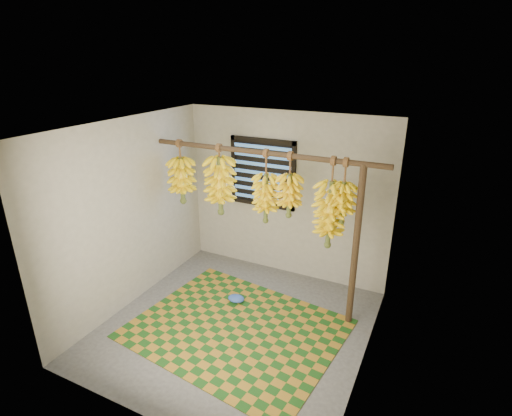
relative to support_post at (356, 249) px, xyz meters
The scene contains 16 objects.
floor 1.71m from the support_post, 149.74° to the right, with size 3.00×3.00×0.01m, color #4E4E4E.
ceiling 1.98m from the support_post, 149.74° to the right, with size 3.00×3.00×0.01m, color silver.
wall_back 1.46m from the support_post, 146.14° to the left, with size 3.00×0.01×2.40m, color gray.
wall_left 2.80m from the support_post, 165.49° to the right, with size 0.01×3.00×2.40m, color gray.
wall_right 0.79m from the support_post, 66.46° to the right, with size 0.01×3.00×2.40m, color gray.
window 1.80m from the support_post, 153.40° to the left, with size 1.00×0.04×1.00m.
hanging_pole 1.56m from the support_post, behind, with size 0.06×0.06×3.00m, color #4A3420.
support_post is the anchor object (origin of this frame).
woven_mat 1.71m from the support_post, 147.71° to the right, with size 2.36×1.89×0.01m, color #1A4D16.
plastic_bag 1.74m from the support_post, 169.87° to the right, with size 0.23×0.16×0.09m, color blue.
banana_bunch_a 2.44m from the support_post, behind, with size 0.35×0.35×0.87m.
banana_bunch_b 1.86m from the support_post, behind, with size 0.39×0.39×0.92m.
banana_bunch_c 0.98m from the support_post, behind, with size 0.31×0.31×0.80m.
banana_bunch_d 1.22m from the support_post, behind, with size 0.32×0.32×0.93m.
banana_bunch_e 0.49m from the support_post, behind, with size 0.39×0.39×1.09m.
banana_bunch_f 0.56m from the support_post, behind, with size 0.28×0.28×0.78m.
Camera 1 is at (1.97, -3.48, 3.09)m, focal length 28.00 mm.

